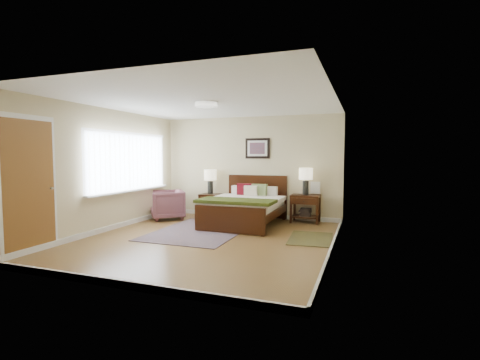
{
  "coord_description": "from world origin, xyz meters",
  "views": [
    {
      "loc": [
        2.71,
        -5.72,
        1.54
      ],
      "look_at": [
        0.33,
        0.86,
        1.05
      ],
      "focal_mm": 26.0,
      "sensor_mm": 36.0,
      "label": 1
    }
  ],
  "objects_px": {
    "bed": "(245,203)",
    "nightstand_left": "(210,199)",
    "armchair": "(167,205)",
    "lamp_right": "(306,177)",
    "lamp_left": "(210,177)",
    "nightstand_right": "(305,206)",
    "rug_persian": "(200,231)"
  },
  "relations": [
    {
      "from": "lamp_left",
      "to": "rug_persian",
      "type": "xyz_separation_m",
      "value": [
        0.54,
        -1.67,
        -0.99
      ]
    },
    {
      "from": "bed",
      "to": "rug_persian",
      "type": "xyz_separation_m",
      "value": [
        -0.64,
        -0.95,
        -0.48
      ]
    },
    {
      "from": "bed",
      "to": "armchair",
      "type": "distance_m",
      "value": 2.01
    },
    {
      "from": "lamp_left",
      "to": "nightstand_left",
      "type": "bearing_deg",
      "value": -90.0
    },
    {
      "from": "lamp_left",
      "to": "lamp_right",
      "type": "height_order",
      "value": "lamp_right"
    },
    {
      "from": "bed",
      "to": "lamp_right",
      "type": "bearing_deg",
      "value": 30.56
    },
    {
      "from": "bed",
      "to": "rug_persian",
      "type": "distance_m",
      "value": 1.24
    },
    {
      "from": "lamp_left",
      "to": "lamp_right",
      "type": "xyz_separation_m",
      "value": [
        2.41,
        0.0,
        0.07
      ]
    },
    {
      "from": "lamp_right",
      "to": "rug_persian",
      "type": "xyz_separation_m",
      "value": [
        -1.87,
        -1.67,
        -1.06
      ]
    },
    {
      "from": "nightstand_left",
      "to": "lamp_right",
      "type": "relative_size",
      "value": 0.94
    },
    {
      "from": "nightstand_right",
      "to": "bed",
      "type": "bearing_deg",
      "value": -149.9
    },
    {
      "from": "bed",
      "to": "lamp_left",
      "type": "height_order",
      "value": "lamp_left"
    },
    {
      "from": "nightstand_left",
      "to": "lamp_left",
      "type": "bearing_deg",
      "value": 90.0
    },
    {
      "from": "nightstand_right",
      "to": "lamp_right",
      "type": "distance_m",
      "value": 0.68
    },
    {
      "from": "nightstand_left",
      "to": "armchair",
      "type": "relative_size",
      "value": 0.73
    },
    {
      "from": "bed",
      "to": "lamp_right",
      "type": "relative_size",
      "value": 3.17
    },
    {
      "from": "nightstand_right",
      "to": "lamp_left",
      "type": "height_order",
      "value": "lamp_left"
    },
    {
      "from": "armchair",
      "to": "bed",
      "type": "bearing_deg",
      "value": 52.21
    },
    {
      "from": "bed",
      "to": "nightstand_left",
      "type": "bearing_deg",
      "value": 149.37
    },
    {
      "from": "armchair",
      "to": "rug_persian",
      "type": "relative_size",
      "value": 0.33
    },
    {
      "from": "nightstand_left",
      "to": "lamp_left",
      "type": "height_order",
      "value": "lamp_left"
    },
    {
      "from": "lamp_left",
      "to": "rug_persian",
      "type": "distance_m",
      "value": 2.01
    },
    {
      "from": "bed",
      "to": "nightstand_right",
      "type": "height_order",
      "value": "bed"
    },
    {
      "from": "lamp_right",
      "to": "armchair",
      "type": "height_order",
      "value": "lamp_right"
    },
    {
      "from": "rug_persian",
      "to": "nightstand_right",
      "type": "bearing_deg",
      "value": 41.44
    },
    {
      "from": "nightstand_left",
      "to": "nightstand_right",
      "type": "bearing_deg",
      "value": 0.17
    },
    {
      "from": "bed",
      "to": "nightstand_right",
      "type": "relative_size",
      "value": 2.99
    },
    {
      "from": "nightstand_left",
      "to": "nightstand_right",
      "type": "xyz_separation_m",
      "value": [
        2.41,
        0.01,
        -0.07
      ]
    },
    {
      "from": "armchair",
      "to": "lamp_right",
      "type": "bearing_deg",
      "value": 64.93
    },
    {
      "from": "bed",
      "to": "nightstand_left",
      "type": "xyz_separation_m",
      "value": [
        -1.18,
        0.7,
        -0.03
      ]
    },
    {
      "from": "rug_persian",
      "to": "lamp_left",
      "type": "bearing_deg",
      "value": 107.8
    },
    {
      "from": "lamp_left",
      "to": "armchair",
      "type": "bearing_deg",
      "value": -139.07
    }
  ]
}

